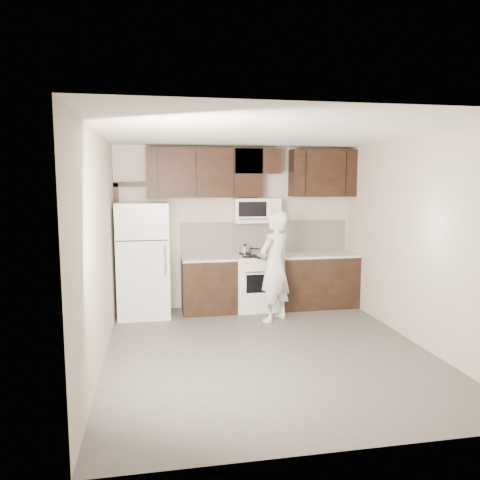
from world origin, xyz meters
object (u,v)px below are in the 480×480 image
object	(u,v)px
microwave	(256,210)
refrigerator	(143,260)
stove	(257,282)
person	(275,266)

from	to	relation	value
microwave	refrigerator	bearing A→B (deg)	-174.85
microwave	stove	bearing A→B (deg)	-89.90
microwave	refrigerator	world-z (taller)	microwave
stove	microwave	xyz separation A→B (m)	(-0.00, 0.12, 1.19)
stove	microwave	size ratio (longest dim) A/B	1.24
microwave	person	xyz separation A→B (m)	(0.11, -0.81, -0.80)
stove	refrigerator	xyz separation A→B (m)	(-1.85, -0.05, 0.44)
stove	microwave	world-z (taller)	microwave
stove	person	bearing A→B (deg)	-80.71
refrigerator	microwave	bearing A→B (deg)	5.15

